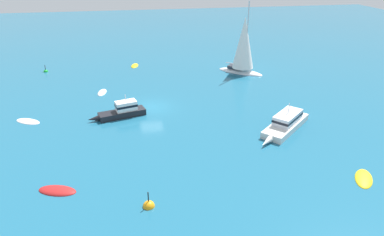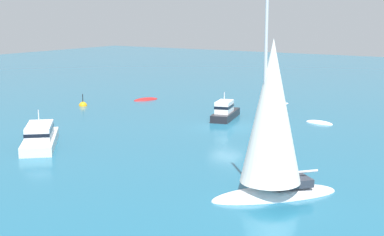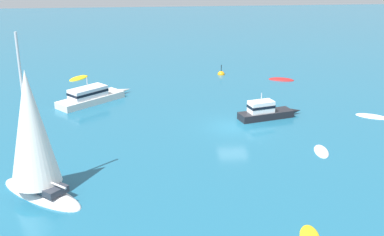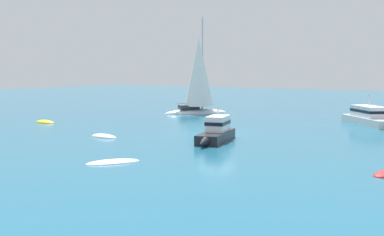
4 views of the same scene
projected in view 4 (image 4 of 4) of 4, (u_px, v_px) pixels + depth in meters
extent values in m
plane|color=#1E607F|center=(216.00, 134.00, 38.71)|extent=(160.00, 160.00, 0.00)
ellipsoid|color=white|center=(104.00, 137.00, 37.09)|extent=(2.59, 1.39, 0.45)
ellipsoid|color=white|center=(113.00, 163.00, 27.19)|extent=(2.54, 3.08, 0.31)
ellipsoid|color=white|center=(196.00, 113.00, 56.18)|extent=(6.00, 6.52, 1.00)
cube|color=#2D333D|center=(189.00, 107.00, 55.88)|extent=(2.42, 2.49, 0.41)
cylinder|color=silver|center=(202.00, 63.00, 55.86)|extent=(0.16, 0.16, 9.64)
cylinder|color=silver|center=(188.00, 103.00, 55.83)|extent=(2.10, 2.42, 0.13)
cone|color=white|center=(199.00, 72.00, 55.83)|extent=(4.34, 4.34, 7.23)
cube|color=black|center=(216.00, 137.00, 34.96)|extent=(2.75, 5.13, 0.63)
cone|color=black|center=(203.00, 143.00, 32.10)|extent=(0.94, 1.35, 0.63)
cube|color=white|center=(218.00, 123.00, 35.35)|extent=(1.73, 2.42, 1.02)
cube|color=black|center=(218.00, 123.00, 35.34)|extent=(1.78, 2.47, 0.24)
cylinder|color=silver|center=(218.00, 110.00, 35.26)|extent=(0.08, 0.08, 0.75)
cube|color=silver|center=(370.00, 121.00, 45.05)|extent=(6.10, 6.45, 0.65)
cube|color=silver|center=(369.00, 111.00, 45.24)|extent=(3.69, 3.84, 0.94)
cube|color=black|center=(369.00, 111.00, 45.24)|extent=(3.75, 3.90, 0.24)
cylinder|color=silver|center=(369.00, 100.00, 45.15)|extent=(0.08, 0.08, 1.01)
ellipsoid|color=yellow|center=(45.00, 123.00, 46.83)|extent=(2.65, 1.54, 0.46)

